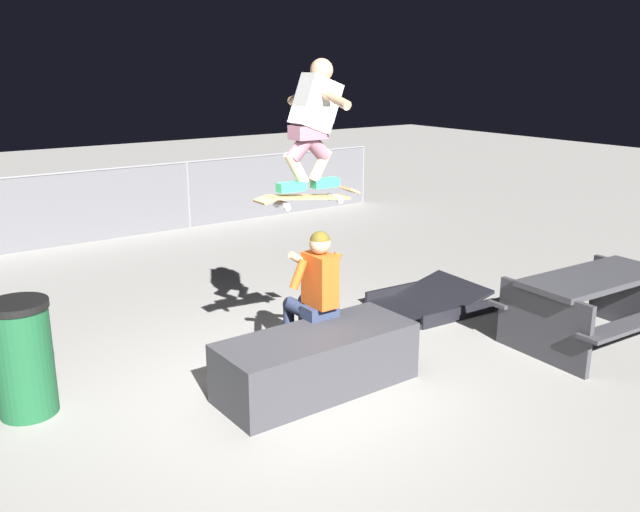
{
  "coord_description": "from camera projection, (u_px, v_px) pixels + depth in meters",
  "views": [
    {
      "loc": [
        -3.04,
        -4.77,
        2.85
      ],
      "look_at": [
        0.47,
        0.15,
        1.14
      ],
      "focal_mm": 38.3,
      "sensor_mm": 36.0,
      "label": 1
    }
  ],
  "objects": [
    {
      "name": "ground_plane",
      "position": [
        288.0,
        388.0,
        6.21
      ],
      "size": [
        40.0,
        40.0,
        0.0
      ],
      "primitive_type": "plane",
      "color": "gray"
    },
    {
      "name": "ledge_box_main",
      "position": [
        317.0,
        361.0,
        6.13
      ],
      "size": [
        1.84,
        0.75,
        0.54
      ],
      "primitive_type": "cube",
      "rotation": [
        0.0,
        0.0,
        0.01
      ],
      "color": "#38383D",
      "rests_on": "ground"
    },
    {
      "name": "person_sitting_on_ledge",
      "position": [
        313.0,
        290.0,
        6.47
      ],
      "size": [
        0.59,
        0.75,
        1.38
      ],
      "color": "#2D3856",
      "rests_on": "ground"
    },
    {
      "name": "skateboard",
      "position": [
        309.0,
        197.0,
        6.07
      ],
      "size": [
        1.02,
        0.22,
        0.13
      ],
      "color": "#AD8451"
    },
    {
      "name": "skater_airborne",
      "position": [
        314.0,
        119.0,
        5.91
      ],
      "size": [
        0.62,
        0.89,
        1.12
      ],
      "color": "#2D9E66"
    },
    {
      "name": "kicker_ramp",
      "position": [
        429.0,
        304.0,
        8.23
      ],
      "size": [
        1.29,
        1.09,
        0.35
      ],
      "color": "black",
      "rests_on": "ground"
    },
    {
      "name": "picnic_table_back",
      "position": [
        593.0,
        298.0,
        7.1
      ],
      "size": [
        1.76,
        1.41,
        0.75
      ],
      "color": "#38383D",
      "rests_on": "ground"
    },
    {
      "name": "trash_bin",
      "position": [
        23.0,
        358.0,
        5.65
      ],
      "size": [
        0.5,
        0.5,
        1.0
      ],
      "color": "#19512D",
      "rests_on": "ground"
    },
    {
      "name": "fence_back",
      "position": [
        74.0,
        205.0,
        11.02
      ],
      "size": [
        12.05,
        0.05,
        1.2
      ],
      "color": "slate",
      "rests_on": "ground"
    }
  ]
}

